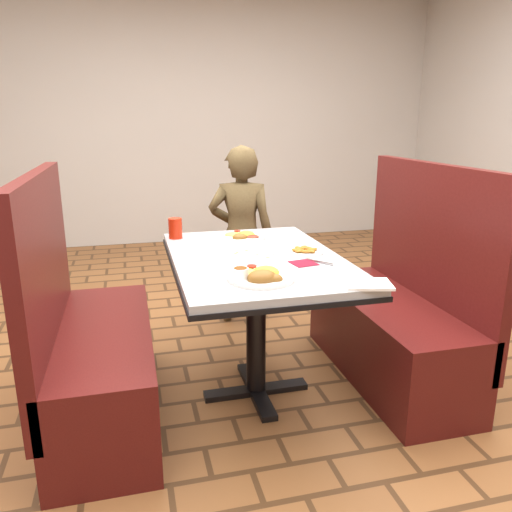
% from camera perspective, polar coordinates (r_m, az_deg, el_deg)
% --- Properties ---
extents(dining_table, '(0.81, 1.21, 0.75)m').
position_cam_1_polar(dining_table, '(2.46, 0.00, -2.16)').
color(dining_table, '#AAACAF').
rests_on(dining_table, ground).
extents(booth_bench_left, '(0.47, 1.20, 1.17)m').
position_cam_1_polar(booth_bench_left, '(2.52, -18.18, -10.48)').
color(booth_bench_left, '#531512').
rests_on(booth_bench_left, ground).
extents(booth_bench_right, '(0.47, 1.20, 1.17)m').
position_cam_1_polar(booth_bench_right, '(2.87, 15.78, -7.07)').
color(booth_bench_right, '#531512').
rests_on(booth_bench_right, ground).
extents(diner_person, '(0.51, 0.40, 1.23)m').
position_cam_1_polar(diner_person, '(3.44, -1.68, 2.29)').
color(diner_person, brown).
rests_on(diner_person, ground).
extents(near_dinner_plate, '(0.28, 0.28, 0.09)m').
position_cam_1_polar(near_dinner_plate, '(2.07, 0.44, -1.92)').
color(near_dinner_plate, white).
rests_on(near_dinner_plate, dining_table).
extents(far_dinner_plate, '(0.24, 0.24, 0.06)m').
position_cam_1_polar(far_dinner_plate, '(2.78, -1.54, 2.44)').
color(far_dinner_plate, white).
rests_on(far_dinner_plate, dining_table).
extents(plantain_plate, '(0.18, 0.18, 0.03)m').
position_cam_1_polar(plantain_plate, '(2.49, 5.56, 0.55)').
color(plantain_plate, white).
rests_on(plantain_plate, dining_table).
extents(maroon_napkin, '(0.13, 0.13, 0.00)m').
position_cam_1_polar(maroon_napkin, '(2.32, 5.45, -0.82)').
color(maroon_napkin, maroon).
rests_on(maroon_napkin, dining_table).
extents(spoon_utensil, '(0.09, 0.12, 0.00)m').
position_cam_1_polar(spoon_utensil, '(2.34, 7.29, -0.65)').
color(spoon_utensil, silver).
rests_on(spoon_utensil, dining_table).
extents(red_tumbler, '(0.08, 0.08, 0.11)m').
position_cam_1_polar(red_tumbler, '(2.82, -9.21, 3.15)').
color(red_tumbler, '#B81F0C').
rests_on(red_tumbler, dining_table).
extents(paper_napkin, '(0.22, 0.18, 0.01)m').
position_cam_1_polar(paper_napkin, '(2.06, 12.66, -3.17)').
color(paper_napkin, white).
rests_on(paper_napkin, dining_table).
extents(knife_utensil, '(0.07, 0.17, 0.00)m').
position_cam_1_polar(knife_utensil, '(2.10, -0.55, -2.26)').
color(knife_utensil, silver).
rests_on(knife_utensil, dining_table).
extents(fork_utensil, '(0.01, 0.15, 0.00)m').
position_cam_1_polar(fork_utensil, '(2.06, -0.78, -2.58)').
color(fork_utensil, '#BBBBC0').
rests_on(fork_utensil, dining_table).
extents(lettuce_shreds, '(0.28, 0.32, 0.00)m').
position_cam_1_polar(lettuce_shreds, '(2.50, 0.55, 0.44)').
color(lettuce_shreds, '#9AD153').
rests_on(lettuce_shreds, dining_table).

